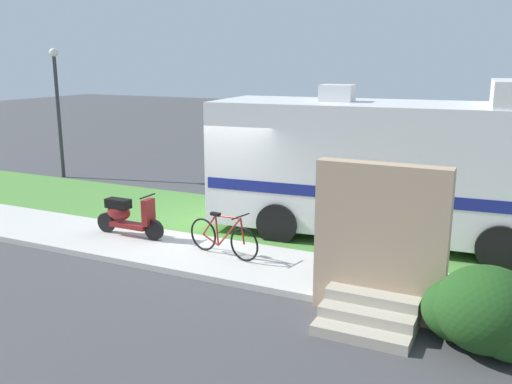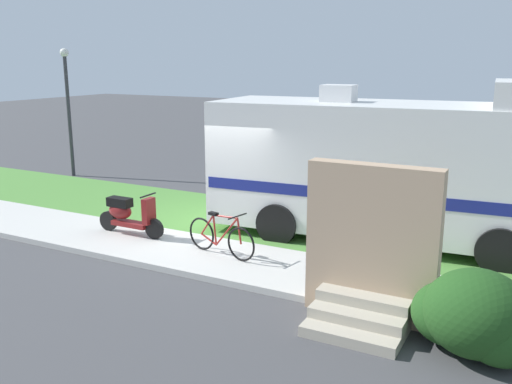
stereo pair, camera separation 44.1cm
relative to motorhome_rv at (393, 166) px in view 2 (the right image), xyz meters
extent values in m
plane|color=#424244|center=(-3.44, -1.67, -1.66)|extent=(80.00, 80.00, 0.00)
cube|color=beige|center=(-3.44, -2.87, -1.60)|extent=(24.00, 2.00, 0.12)
cube|color=#4C8438|center=(-3.44, -0.17, -1.62)|extent=(24.00, 3.40, 0.08)
cube|color=silver|center=(-0.11, -0.01, -0.01)|extent=(7.71, 3.05, 2.70)
cube|color=navy|center=(-0.11, -0.01, -0.42)|extent=(7.56, 3.06, 0.24)
cube|color=silver|center=(-1.24, -0.10, 1.52)|extent=(0.75, 0.65, 0.36)
cylinder|color=black|center=(2.12, 1.35, -1.21)|extent=(0.92, 0.35, 0.90)
cylinder|color=black|center=(2.31, -0.99, -1.21)|extent=(0.92, 0.35, 0.90)
cylinder|color=black|center=(-2.27, 0.99, -1.21)|extent=(0.92, 0.35, 0.90)
cylinder|color=black|center=(-2.08, -1.35, -1.21)|extent=(0.92, 0.35, 0.90)
cylinder|color=black|center=(-4.42, -2.59, -1.32)|extent=(0.44, 0.10, 0.44)
cylinder|color=black|center=(-5.72, -2.59, -1.32)|extent=(0.44, 0.10, 0.44)
cube|color=maroon|center=(-5.07, -2.59, -1.30)|extent=(0.91, 0.29, 0.10)
cube|color=black|center=(-5.35, -2.59, -0.84)|extent=(0.56, 0.26, 0.20)
ellipsoid|color=maroon|center=(-5.35, -2.59, -1.04)|extent=(0.60, 0.30, 0.36)
cube|color=maroon|center=(-4.55, -2.59, -0.94)|extent=(0.14, 0.32, 0.56)
cylinder|color=black|center=(-4.55, -2.59, -0.59)|extent=(0.04, 0.50, 0.04)
sphere|color=white|center=(-4.55, -2.59, -0.76)|extent=(0.12, 0.12, 0.12)
torus|color=black|center=(-2.10, -2.91, -1.21)|extent=(0.67, 0.17, 0.67)
torus|color=black|center=(-3.13, -2.71, -1.21)|extent=(0.67, 0.17, 0.67)
cylinder|color=maroon|center=(-2.46, -2.84, -1.03)|extent=(0.59, 0.15, 0.67)
cylinder|color=maroon|center=(-2.77, -2.78, -1.06)|extent=(0.10, 0.05, 0.60)
cylinder|color=maroon|center=(-2.49, -2.84, -0.73)|extent=(0.63, 0.16, 0.09)
cylinder|color=maroon|center=(-2.93, -2.75, -1.28)|extent=(0.41, 0.11, 0.18)
cylinder|color=maroon|center=(-2.96, -2.74, -0.98)|extent=(0.36, 0.11, 0.47)
cylinder|color=maroon|center=(-2.14, -2.90, -0.96)|extent=(0.12, 0.06, 0.51)
cube|color=black|center=(-2.80, -2.77, -0.73)|extent=(0.22, 0.14, 0.06)
cylinder|color=black|center=(-2.18, -2.90, -0.67)|extent=(0.13, 0.52, 0.03)
cube|color=maroon|center=(2.08, 4.30, -1.04)|extent=(2.91, 1.99, 0.68)
cylinder|color=black|center=(1.76, 5.23, -1.28)|extent=(0.77, 0.26, 0.76)
cylinder|color=black|center=(1.72, 3.39, -1.28)|extent=(0.77, 0.26, 0.76)
cube|color=#B2A893|center=(0.68, -4.47, -1.58)|extent=(1.40, 0.96, 0.16)
cube|color=#B2A893|center=(0.68, -4.31, -1.42)|extent=(1.40, 0.64, 0.16)
cube|color=#B2A893|center=(0.68, -4.15, -1.26)|extent=(1.40, 0.32, 0.16)
cube|color=tan|center=(0.68, -3.84, -0.46)|extent=(2.00, 0.30, 2.40)
ellipsoid|color=#1E4719|center=(2.28, -4.37, -1.03)|extent=(1.40, 1.26, 1.19)
ellipsoid|color=#1E4719|center=(1.93, -4.23, -1.17)|extent=(1.05, 0.95, 0.89)
ellipsoid|color=#1E4719|center=(2.60, -4.47, -1.21)|extent=(0.98, 0.88, 0.83)
cylinder|color=#B2B2B7|center=(1.76, -2.42, -1.44)|extent=(0.06, 0.06, 0.21)
cylinder|color=#B2B2B7|center=(1.76, -2.42, -1.31)|extent=(0.03, 0.03, 0.04)
cylinder|color=black|center=(1.76, -2.42, -1.29)|extent=(0.03, 0.03, 0.02)
cylinder|color=#333338|center=(-11.43, 1.93, 0.33)|extent=(0.12, 0.12, 3.99)
sphere|color=silver|center=(-11.43, 1.93, 2.45)|extent=(0.28, 0.28, 0.28)
camera|label=1|loc=(2.46, -11.89, 2.22)|focal=39.02mm
camera|label=2|loc=(2.86, -11.69, 2.22)|focal=39.02mm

